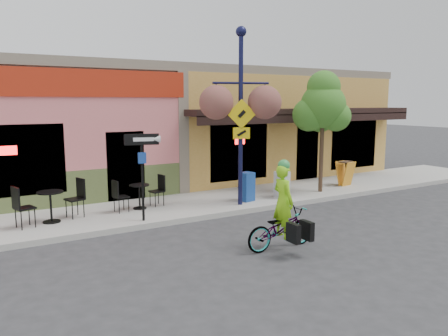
# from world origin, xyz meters

# --- Properties ---
(ground) EXTENTS (90.00, 90.00, 0.00)m
(ground) POSITION_xyz_m (0.00, 0.00, 0.00)
(ground) COLOR #2D2D30
(ground) RESTS_ON ground
(sidewalk) EXTENTS (24.00, 3.00, 0.15)m
(sidewalk) POSITION_xyz_m (0.00, 2.00, 0.07)
(sidewalk) COLOR #9E9B93
(sidewalk) RESTS_ON ground
(curb) EXTENTS (24.00, 0.12, 0.15)m
(curb) POSITION_xyz_m (0.00, 0.55, 0.07)
(curb) COLOR #A8A59E
(curb) RESTS_ON ground
(building) EXTENTS (18.20, 8.20, 4.50)m
(building) POSITION_xyz_m (0.00, 7.50, 2.25)
(building) COLOR #D5696B
(building) RESTS_ON ground
(bicycle) EXTENTS (1.74, 0.61, 0.91)m
(bicycle) POSITION_xyz_m (-1.41, -2.39, 0.46)
(bicycle) COLOR maroon
(bicycle) RESTS_ON ground
(cyclist_rider) EXTENTS (0.39, 0.59, 1.62)m
(cyclist_rider) POSITION_xyz_m (-1.36, -2.39, 0.81)
(cyclist_rider) COLOR #85D616
(cyclist_rider) RESTS_ON ground
(lamp_post) EXTENTS (1.79, 1.21, 5.20)m
(lamp_post) POSITION_xyz_m (-0.27, 1.05, 2.75)
(lamp_post) COLOR #111336
(lamp_post) RESTS_ON sidewalk
(one_way_sign) EXTENTS (0.89, 0.38, 2.26)m
(one_way_sign) POSITION_xyz_m (-3.40, 0.80, 1.28)
(one_way_sign) COLOR black
(one_way_sign) RESTS_ON sidewalk
(cafe_set_left) EXTENTS (1.93, 1.35, 1.05)m
(cafe_set_left) POSITION_xyz_m (-5.49, 1.85, 0.68)
(cafe_set_left) COLOR black
(cafe_set_left) RESTS_ON sidewalk
(cafe_set_right) EXTENTS (1.65, 1.03, 0.93)m
(cafe_set_right) POSITION_xyz_m (-3.05, 2.07, 0.61)
(cafe_set_right) COLOR black
(cafe_set_right) RESTS_ON sidewalk
(newspaper_box_blue) EXTENTS (0.47, 0.44, 0.90)m
(newspaper_box_blue) POSITION_xyz_m (0.17, 1.35, 0.60)
(newspaper_box_blue) COLOR navy
(newspaper_box_blue) RESTS_ON sidewalk
(newspaper_box_grey) EXTENTS (0.42, 0.39, 0.85)m
(newspaper_box_grey) POSITION_xyz_m (1.41, 1.17, 0.58)
(newspaper_box_grey) COLOR silver
(newspaper_box_grey) RESTS_ON sidewalk
(street_tree) EXTENTS (2.00, 2.00, 4.14)m
(street_tree) POSITION_xyz_m (3.16, 1.27, 2.22)
(street_tree) COLOR #3D7A26
(street_tree) RESTS_ON sidewalk
(sandwich_board) EXTENTS (0.60, 0.48, 0.90)m
(sandwich_board) POSITION_xyz_m (4.73, 1.47, 0.60)
(sandwich_board) COLOR orange
(sandwich_board) RESTS_ON sidewalk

